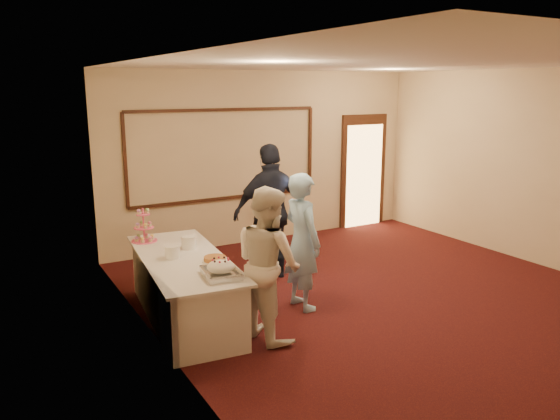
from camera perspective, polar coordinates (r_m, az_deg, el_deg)
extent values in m
plane|color=black|center=(7.31, 12.02, -9.43)|extent=(7.00, 7.00, 0.00)
cube|color=beige|center=(9.73, -1.42, 5.54)|extent=(6.00, 0.04, 3.00)
cube|color=beige|center=(5.38, -11.83, -0.68)|extent=(0.04, 7.00, 3.00)
cube|color=beige|center=(9.16, 26.66, 3.73)|extent=(0.04, 7.00, 3.00)
cube|color=white|center=(6.78, 13.23, 14.77)|extent=(6.00, 7.00, 0.04)
cube|color=black|center=(9.46, -5.58, 1.28)|extent=(3.40, 0.04, 0.05)
cube|color=black|center=(9.27, -5.79, 10.39)|extent=(3.40, 0.04, 0.05)
cube|color=black|center=(8.78, -15.88, 4.93)|extent=(0.05, 0.04, 1.50)
cube|color=black|center=(10.14, 3.16, 6.39)|extent=(0.05, 0.04, 1.50)
cube|color=black|center=(10.93, 8.68, 4.08)|extent=(1.05, 0.06, 2.20)
cube|color=#FFBF66|center=(10.92, 8.76, 3.54)|extent=(0.85, 0.02, 2.00)
cube|color=silver|center=(6.65, -9.94, -8.18)|extent=(1.06, 2.35, 0.74)
cube|color=silver|center=(6.52, -10.07, -5.01)|extent=(1.18, 2.49, 0.03)
cube|color=#BABDC1|center=(5.83, -6.18, -6.71)|extent=(0.42, 0.50, 0.04)
ellipsoid|color=white|center=(5.80, -6.20, -5.91)|extent=(0.29, 0.29, 0.13)
cube|color=silver|center=(5.98, -5.86, -5.97)|extent=(0.12, 0.31, 0.01)
cylinder|color=#EF5786|center=(7.23, -14.06, -1.51)|extent=(0.02, 0.02, 0.44)
cylinder|color=#EF5786|center=(7.28, -13.97, -3.14)|extent=(0.33, 0.33, 0.01)
cylinder|color=#EF5786|center=(7.24, -14.04, -1.80)|extent=(0.25, 0.25, 0.01)
cylinder|color=#EF5786|center=(7.20, -14.12, -0.45)|extent=(0.18, 0.18, 0.01)
cylinder|color=white|center=(6.49, -11.17, -4.35)|extent=(0.17, 0.17, 0.14)
cylinder|color=white|center=(6.47, -11.20, -3.70)|extent=(0.18, 0.18, 0.01)
cylinder|color=white|center=(6.83, -9.49, -3.38)|extent=(0.18, 0.18, 0.15)
cylinder|color=white|center=(6.81, -9.52, -2.73)|extent=(0.19, 0.19, 0.01)
cylinder|color=white|center=(6.31, -6.81, -5.32)|extent=(0.29, 0.29, 0.01)
cylinder|color=brown|center=(6.30, -6.82, -5.06)|extent=(0.25, 0.25, 0.05)
imported|color=#98CAF5|center=(6.75, 2.33, -3.30)|extent=(0.44, 0.64, 1.72)
imported|color=white|center=(5.97, -1.25, -5.56)|extent=(0.71, 0.88, 1.70)
imported|color=black|center=(7.80, -0.89, -0.19)|extent=(1.18, 0.58, 1.95)
cube|color=white|center=(7.62, 1.47, 3.23)|extent=(0.07, 0.05, 0.05)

